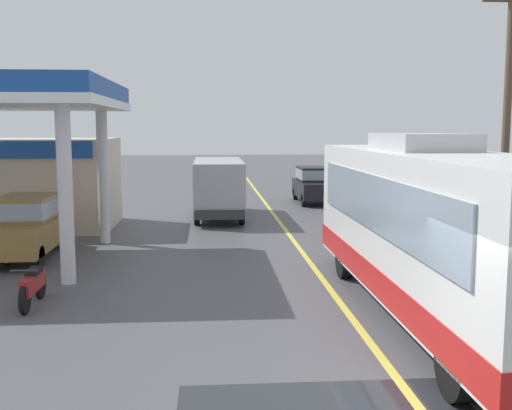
{
  "coord_description": "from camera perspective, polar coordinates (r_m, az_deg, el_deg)",
  "views": [
    {
      "loc": [
        -2.84,
        -7.6,
        3.81
      ],
      "look_at": [
        -1.5,
        10.0,
        1.6
      ],
      "focal_mm": 43.44,
      "sensor_mm": 36.0,
      "label": 1
    }
  ],
  "objects": [
    {
      "name": "minibus_opposing_lane",
      "position": [
        26.31,
        -3.49,
        2.02
      ],
      "size": [
        2.04,
        6.13,
        2.44
      ],
      "color": "#A5A5AD",
      "rests_on": "ground"
    },
    {
      "name": "car_at_pump",
      "position": [
        19.4,
        -20.43,
        -1.6
      ],
      "size": [
        1.7,
        4.2,
        1.82
      ],
      "color": "olive",
      "rests_on": "ground"
    },
    {
      "name": "lane_divider_stripe",
      "position": [
        23.09,
        2.78,
        -2.36
      ],
      "size": [
        0.16,
        50.0,
        0.01
      ],
      "primitive_type": "cube",
      "color": "#D8CC4C",
      "rests_on": "ground"
    },
    {
      "name": "pedestrian_near_pump",
      "position": [
        18.76,
        -22.39,
        -2.23
      ],
      "size": [
        0.55,
        0.22,
        1.66
      ],
      "color": "#33333F",
      "rests_on": "ground"
    },
    {
      "name": "gas_station_roadside",
      "position": [
        23.26,
        -22.36,
        3.68
      ],
      "size": [
        9.1,
        11.95,
        5.1
      ],
      "color": "#194799",
      "rests_on": "ground"
    },
    {
      "name": "coach_bus_main",
      "position": [
        12.96,
        16.21,
        -2.43
      ],
      "size": [
        2.6,
        11.04,
        3.69
      ],
      "color": "white",
      "rests_on": "ground"
    },
    {
      "name": "motorcycle_parked_forecourt",
      "position": [
        14.23,
        -19.86,
        -6.97
      ],
      "size": [
        0.55,
        1.8,
        0.92
      ],
      "color": "black",
      "rests_on": "ground"
    },
    {
      "name": "utility_pole_roadside",
      "position": [
        20.12,
        22.11,
        7.84
      ],
      "size": [
        1.8,
        0.24,
        8.12
      ],
      "color": "brown",
      "rests_on": "ground"
    },
    {
      "name": "ground",
      "position": [
        28.0,
        1.51,
        -0.69
      ],
      "size": [
        120.0,
        120.0,
        0.0
      ],
      "primitive_type": "plane",
      "color": "#4C4C51"
    },
    {
      "name": "car_trailing_behind_bus",
      "position": [
        31.68,
        5.35,
        2.04
      ],
      "size": [
        1.7,
        4.2,
        1.82
      ],
      "color": "black",
      "rests_on": "ground"
    }
  ]
}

